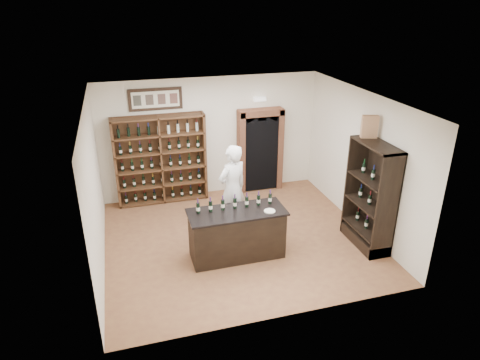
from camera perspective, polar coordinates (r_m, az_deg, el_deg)
name	(u,v)px	position (r m, az deg, el deg)	size (l,w,h in m)	color
floor	(238,239)	(9.22, -0.23, -7.84)	(5.50, 5.50, 0.00)	brown
ceiling	(238,100)	(8.07, -0.26, 10.63)	(5.50, 5.50, 0.00)	white
wall_back	(211,137)	(10.81, -3.90, 5.74)	(5.50, 0.04, 3.00)	white
wall_left	(94,190)	(8.28, -18.88, -1.33)	(0.04, 5.00, 3.00)	white
wall_right	(360,160)	(9.60, 15.76, 2.52)	(0.04, 5.00, 3.00)	white
wine_shelf	(161,159)	(10.60, -10.52, 2.73)	(2.20, 0.38, 2.20)	#4F321B
framed_picture	(155,99)	(10.32, -11.21, 10.53)	(1.25, 0.04, 0.52)	black
arched_doorway	(260,148)	(11.09, 2.68, 4.26)	(1.17, 0.35, 2.17)	black
emergency_light	(260,99)	(10.82, 2.65, 10.73)	(0.30, 0.10, 0.10)	white
tasting_counter	(237,234)	(8.43, -0.42, -7.23)	(1.88, 0.78, 1.00)	black
counter_bottle_0	(198,208)	(8.10, -5.61, -3.73)	(0.07, 0.07, 0.30)	black
counter_bottle_1	(211,206)	(8.14, -3.95, -3.52)	(0.07, 0.07, 0.30)	black
counter_bottle_2	(223,205)	(8.19, -2.31, -3.32)	(0.07, 0.07, 0.30)	black
counter_bottle_3	(235,203)	(8.24, -0.69, -3.11)	(0.07, 0.07, 0.30)	black
counter_bottle_4	(247,202)	(8.30, 0.91, -2.90)	(0.07, 0.07, 0.30)	black
counter_bottle_5	(259,200)	(8.37, 2.49, -2.69)	(0.07, 0.07, 0.30)	black
counter_bottle_6	(270,199)	(8.44, 4.03, -2.49)	(0.07, 0.07, 0.30)	black
side_cabinet	(370,211)	(9.10, 16.91, -3.99)	(0.48, 1.20, 2.20)	black
shopkeeper	(232,189)	(9.11, -1.02, -1.21)	(0.72, 0.47, 1.97)	white
plate	(270,211)	(8.18, 3.98, -4.15)	(0.22, 0.22, 0.02)	silver
wine_crate	(370,127)	(8.79, 16.89, 6.82)	(0.32, 0.13, 0.45)	tan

